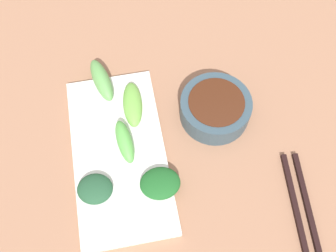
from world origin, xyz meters
The scene contains 9 objects.
tabletop centered at (0.00, 0.00, 0.01)m, with size 2.10×2.10×0.02m, color #9D6F52.
sauce_bowl centered at (-0.10, -0.02, 0.04)m, with size 0.12×0.12×0.04m.
serving_plate centered at (0.06, 0.02, 0.03)m, with size 0.15×0.29×0.01m, color white.
broccoli_stalk_0 centered at (0.05, 0.01, 0.05)m, with size 0.02×0.08×0.03m, color #5EBB4F.
broccoli_stalk_1 centered at (0.03, -0.05, 0.04)m, with size 0.03×0.08×0.02m, color #6EB447.
broccoli_stalk_2 centered at (0.07, -0.11, 0.05)m, with size 0.03×0.09×0.03m, color #61A654.
broccoli_leafy_3 centered at (0.01, 0.09, 0.04)m, with size 0.06×0.05×0.02m, color #1C5C24.
broccoli_leafy_4 centered at (0.11, 0.08, 0.04)m, with size 0.05×0.05×0.02m, color #234F31.
chopsticks centered at (-0.19, 0.19, 0.02)m, with size 0.05×0.23×0.01m.
Camera 1 is at (0.03, 0.28, 0.61)m, focal length 42.40 mm.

